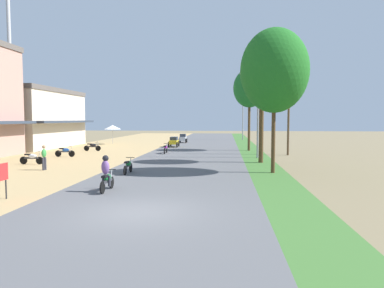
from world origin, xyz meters
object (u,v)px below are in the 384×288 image
(utility_pole_near, at_px, (289,106))
(motorbike_ahead_third, at_px, (166,148))
(motorbike_ahead_second, at_px, (128,165))
(parked_motorbike_nearest, at_px, (32,158))
(motorbike_foreground_rider, at_px, (106,174))
(median_tree_second, at_px, (262,75))
(pedestrian_on_shoulder, at_px, (44,156))
(median_tree_nearest, at_px, (274,71))
(parked_motorbike_second, at_px, (65,151))
(car_sedan_yellow, at_px, (174,141))
(median_tree_third, at_px, (250,88))
(parked_motorbike_third, at_px, (93,146))
(car_hatchback_silver, at_px, (183,138))
(streetlamp_mid, at_px, (243,110))
(streetlamp_near, at_px, (258,108))
(vendor_umbrella, at_px, (113,127))

(utility_pole_near, xyz_separation_m, motorbike_ahead_third, (-11.54, -0.24, -4.00))
(utility_pole_near, xyz_separation_m, motorbike_ahead_second, (-11.67, -12.89, -4.00))
(motorbike_ahead_third, bearing_deg, parked_motorbike_nearest, -133.38)
(utility_pole_near, xyz_separation_m, motorbike_foreground_rider, (-11.19, -18.16, -3.71))
(median_tree_second, bearing_deg, pedestrian_on_shoulder, -159.43)
(median_tree_second, height_order, motorbike_foreground_rider, median_tree_second)
(median_tree_nearest, relative_size, motorbike_foreground_rider, 4.88)
(parked_motorbike_second, bearing_deg, car_sedan_yellow, 55.94)
(median_tree_third, bearing_deg, parked_motorbike_third, -172.98)
(median_tree_third, height_order, car_hatchback_silver, median_tree_third)
(pedestrian_on_shoulder, xyz_separation_m, motorbike_ahead_second, (5.85, -1.02, -0.39))
(motorbike_foreground_rider, bearing_deg, streetlamp_mid, 79.06)
(motorbike_ahead_second, bearing_deg, pedestrian_on_shoulder, 170.15)
(parked_motorbike_nearest, height_order, motorbike_ahead_second, motorbike_ahead_second)
(car_hatchback_silver, distance_m, motorbike_foreground_rider, 33.53)
(median_tree_second, relative_size, streetlamp_near, 1.16)
(streetlamp_mid, distance_m, utility_pole_near, 23.93)
(motorbike_foreground_rider, bearing_deg, parked_motorbike_nearest, 134.07)
(median_tree_nearest, bearing_deg, median_tree_third, 91.74)
(motorbike_foreground_rider, relative_size, motorbike_ahead_third, 1.00)
(parked_motorbike_second, height_order, median_tree_second, median_tree_second)
(vendor_umbrella, height_order, car_sedan_yellow, vendor_umbrella)
(parked_motorbike_third, bearing_deg, car_sedan_yellow, 37.76)
(pedestrian_on_shoulder, bearing_deg, car_hatchback_silver, 78.04)
(parked_motorbike_nearest, bearing_deg, car_hatchback_silver, 71.52)
(pedestrian_on_shoulder, bearing_deg, motorbike_foreground_rider, -44.82)
(streetlamp_near, xyz_separation_m, motorbike_ahead_third, (-8.45, 2.83, -3.75))
(parked_motorbike_second, height_order, car_sedan_yellow, car_sedan_yellow)
(parked_motorbike_third, bearing_deg, median_tree_third, 7.02)
(pedestrian_on_shoulder, distance_m, car_hatchback_silver, 27.83)
(median_tree_nearest, bearing_deg, parked_motorbike_nearest, 171.69)
(parked_motorbike_third, relative_size, median_tree_second, 0.21)
(median_tree_nearest, bearing_deg, car_sedan_yellow, 114.93)
(parked_motorbike_third, bearing_deg, streetlamp_near, -16.64)
(median_tree_second, bearing_deg, car_sedan_yellow, 121.62)
(median_tree_nearest, distance_m, motorbike_foreground_rider, 11.88)
(parked_motorbike_second, distance_m, motorbike_ahead_third, 9.09)
(utility_pole_near, bearing_deg, median_tree_third, 131.08)
(streetlamp_near, xyz_separation_m, utility_pole_near, (3.09, 3.07, 0.24))
(median_tree_second, xyz_separation_m, car_hatchback_silver, (-8.62, 21.83, -5.92))
(parked_motorbike_nearest, relative_size, car_hatchback_silver, 0.90)
(median_tree_third, xyz_separation_m, car_sedan_yellow, (-8.56, 3.95, -5.83))
(car_hatchback_silver, height_order, motorbike_foreground_rider, motorbike_foreground_rider)
(motorbike_ahead_third, bearing_deg, median_tree_second, -36.56)
(pedestrian_on_shoulder, distance_m, motorbike_ahead_third, 13.09)
(median_tree_third, relative_size, car_hatchback_silver, 4.27)
(median_tree_third, distance_m, streetlamp_mid, 19.93)
(motorbike_foreground_rider, bearing_deg, streetlamp_near, 61.78)
(median_tree_second, distance_m, motorbike_foreground_rider, 15.34)
(car_sedan_yellow, xyz_separation_m, car_hatchback_silver, (0.17, 7.54, 0.01))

